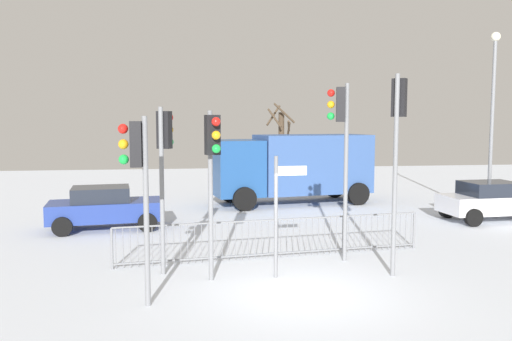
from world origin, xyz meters
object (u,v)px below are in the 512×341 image
object	(u,v)px
car_blue_trailing	(105,207)
traffic_light_mid_left	(164,152)
traffic_light_rear_right	(212,157)
traffic_light_foreground_right	(137,168)
car_white_near	(492,200)
delivery_truck	(293,165)
direction_sign_post	(279,210)
street_lamp	(493,105)
bare_tree_left	(281,144)
traffic_light_mid_right	(341,132)
traffic_light_foreground_left	(398,129)

from	to	relation	value
car_blue_trailing	traffic_light_mid_left	bearing A→B (deg)	-74.82
traffic_light_rear_right	traffic_light_foreground_right	distance (m)	2.07
car_white_near	delivery_truck	size ratio (longest dim) A/B	0.53
direction_sign_post	street_lamp	distance (m)	12.26
traffic_light_rear_right	delivery_truck	size ratio (longest dim) A/B	0.54
street_lamp	car_blue_trailing	bearing A→B (deg)	-177.44
bare_tree_left	traffic_light_foreground_right	bearing A→B (deg)	-108.65
traffic_light_mid_right	street_lamp	xyz separation A→B (m)	(7.86, 5.69, 0.89)
car_blue_trailing	traffic_light_foreground_left	bearing A→B (deg)	-46.75
traffic_light_mid_left	traffic_light_rear_right	size ratio (longest dim) A/B	1.03
direction_sign_post	bare_tree_left	distance (m)	18.16
traffic_light_rear_right	car_blue_trailing	xyz separation A→B (m)	(-3.39, 6.42, -2.13)
traffic_light_foreground_right	car_blue_trailing	bearing A→B (deg)	15.31
traffic_light_mid_right	traffic_light_mid_left	xyz separation A→B (m)	(-4.55, -0.49, -0.46)
car_blue_trailing	bare_tree_left	distance (m)	14.34
traffic_light_foreground_left	traffic_light_foreground_right	distance (m)	6.15
car_blue_trailing	car_white_near	world-z (taller)	same
car_white_near	traffic_light_mid_left	bearing A→B (deg)	-159.80
traffic_light_foreground_left	bare_tree_left	xyz separation A→B (m)	(0.57, 17.96, -1.13)
traffic_light_foreground_left	direction_sign_post	size ratio (longest dim) A/B	1.66
bare_tree_left	delivery_truck	bearing A→B (deg)	-96.26
traffic_light_mid_right	bare_tree_left	size ratio (longest dim) A/B	0.99
traffic_light_rear_right	direction_sign_post	bearing A→B (deg)	169.24
traffic_light_foreground_right	car_blue_trailing	xyz separation A→B (m)	(-1.84, 7.79, -2.03)
traffic_light_mid_right	delivery_truck	size ratio (longest dim) A/B	0.64
traffic_light_foreground_left	street_lamp	xyz separation A→B (m)	(6.89, 7.08, 0.81)
traffic_light_mid_left	delivery_truck	size ratio (longest dim) A/B	0.55
traffic_light_rear_right	car_white_near	xyz separation A→B (m)	(10.74, 5.98, -2.13)
traffic_light_foreground_right	street_lamp	world-z (taller)	street_lamp
traffic_light_mid_left	car_white_near	world-z (taller)	traffic_light_mid_left
traffic_light_rear_right	traffic_light_mid_right	bearing A→B (deg)	-173.97
traffic_light_rear_right	traffic_light_foreground_right	bearing A→B (deg)	25.46
bare_tree_left	street_lamp	bearing A→B (deg)	-59.85
direction_sign_post	car_white_near	bearing A→B (deg)	29.66
traffic_light_foreground_left	car_blue_trailing	xyz separation A→B (m)	(-7.79, 6.43, -2.76)
traffic_light_foreground_right	direction_sign_post	xyz separation A→B (m)	(3.11, 1.51, -1.16)
traffic_light_foreground_right	traffic_light_foreground_left	bearing A→B (deg)	-75.06
traffic_light_mid_right	delivery_truck	distance (m)	9.74
street_lamp	bare_tree_left	world-z (taller)	street_lamp
direction_sign_post	car_blue_trailing	size ratio (longest dim) A/B	0.73
car_blue_trailing	car_white_near	xyz separation A→B (m)	(14.12, -0.45, 0.00)
direction_sign_post	traffic_light_rear_right	bearing A→B (deg)	-177.56
traffic_light_rear_right	car_white_near	size ratio (longest dim) A/B	1.02
traffic_light_foreground_right	delivery_truck	world-z (taller)	traffic_light_foreground_right
traffic_light_mid_right	delivery_truck	xyz separation A→B (m)	(0.77, 9.56, -1.70)
traffic_light_mid_left	traffic_light_foreground_right	world-z (taller)	traffic_light_mid_left
traffic_light_mid_left	direction_sign_post	xyz separation A→B (m)	(2.67, -0.76, -1.34)
traffic_light_foreground_right	car_white_near	xyz separation A→B (m)	(12.29, 7.35, -2.03)
traffic_light_foreground_right	delivery_truck	size ratio (longest dim) A/B	0.52
traffic_light_foreground_right	street_lamp	distance (m)	15.45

